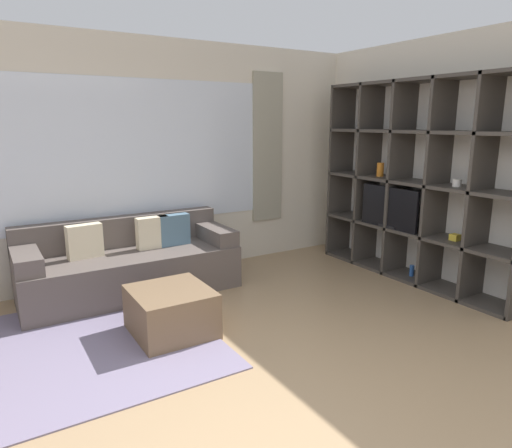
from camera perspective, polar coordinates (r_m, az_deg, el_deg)
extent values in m
plane|color=#9E7F5B|center=(2.89, 8.81, -25.71)|extent=(16.00, 16.00, 0.00)
cube|color=beige|center=(5.34, -15.15, 7.55)|extent=(6.99, 0.07, 2.70)
cube|color=silver|center=(5.29, -15.08, 8.60)|extent=(3.19, 0.01, 1.60)
cube|color=#9E9984|center=(6.02, 1.44, 9.47)|extent=(0.44, 0.03, 1.90)
cube|color=beige|center=(5.60, 21.30, 7.35)|extent=(0.07, 4.57, 2.70)
cube|color=slate|center=(4.06, -23.58, -14.48)|extent=(2.40, 2.02, 0.01)
cube|color=silver|center=(5.58, 20.89, 4.99)|extent=(0.02, 2.53, 2.24)
cube|color=#3D3833|center=(4.99, 26.30, 3.68)|extent=(0.43, 0.04, 2.24)
cube|color=#3D3833|center=(5.27, 21.68, 4.52)|extent=(0.43, 0.04, 2.24)
cube|color=#3D3833|center=(5.58, 17.54, 5.23)|extent=(0.43, 0.04, 2.24)
cube|color=#3D3833|center=(5.92, 13.86, 5.85)|extent=(0.43, 0.04, 2.24)
cube|color=#3D3833|center=(6.29, 10.58, 6.38)|extent=(0.43, 0.04, 2.24)
cube|color=#3D3833|center=(5.66, 18.73, -6.21)|extent=(0.43, 2.53, 0.04)
cube|color=#3D3833|center=(5.52, 19.12, -0.88)|extent=(0.43, 2.53, 0.04)
cube|color=#3D3833|center=(5.42, 19.55, 4.89)|extent=(0.43, 2.53, 0.04)
cube|color=#3D3833|center=(5.38, 20.00, 10.80)|extent=(0.43, 2.53, 0.04)
cube|color=#3D3833|center=(5.40, 20.45, 16.54)|extent=(0.43, 2.53, 0.04)
cube|color=black|center=(5.49, 16.28, 1.98)|extent=(0.04, 0.81, 0.48)
cube|color=black|center=(5.55, 16.28, -0.27)|extent=(0.10, 0.24, 0.03)
cube|color=#232328|center=(5.83, 14.99, 0.97)|extent=(0.12, 0.12, 0.14)
cylinder|color=white|center=(5.10, 23.83, 4.73)|extent=(0.09, 0.09, 0.08)
cylinder|color=#2856A8|center=(5.60, 18.89, -5.54)|extent=(0.05, 0.05, 0.13)
cube|color=gold|center=(5.18, 23.62, -1.53)|extent=(0.09, 0.09, 0.07)
cylinder|color=orange|center=(5.75, 15.28, 6.58)|extent=(0.08, 0.08, 0.16)
cube|color=#564C47|center=(5.01, -15.31, -5.95)|extent=(2.19, 0.84, 0.45)
cube|color=#564C47|center=(5.21, -16.59, -0.87)|extent=(2.19, 0.18, 0.32)
cube|color=#564C47|center=(4.76, -26.86, -3.95)|extent=(0.24, 0.78, 0.17)
cube|color=#564C47|center=(5.26, -5.28, -1.14)|extent=(0.24, 0.78, 0.17)
cube|color=beige|center=(4.85, -20.64, -2.03)|extent=(0.35, 0.15, 0.34)
cube|color=slate|center=(5.10, -10.23, -0.72)|extent=(0.34, 0.13, 0.34)
cube|color=beige|center=(5.02, -12.80, -1.05)|extent=(0.34, 0.12, 0.34)
cube|color=brown|center=(4.04, -10.57, -10.71)|extent=(0.64, 0.68, 0.40)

